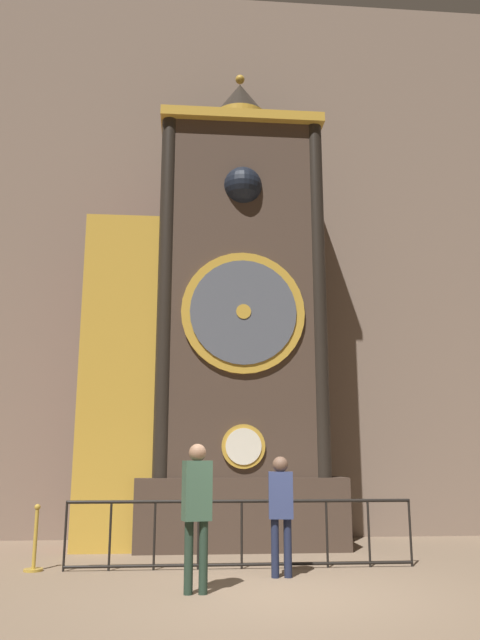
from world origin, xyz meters
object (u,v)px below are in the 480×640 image
clock_tower (217,329)px  visitor_near (197,501)px  visitor_far (281,503)px  stanchion_post (35,550)px

clock_tower → visitor_near: size_ratio=5.48×
visitor_far → stanchion_post: bearing=173.1°
visitor_near → stanchion_post: bearing=127.5°
clock_tower → visitor_far: bearing=-75.4°
stanchion_post → visitor_far: bearing=-13.0°
clock_tower → visitor_near: 5.03m
visitor_near → stanchion_post: 3.06m
clock_tower → visitor_near: clock_tower is taller
clock_tower → stanchion_post: size_ratio=10.37×
clock_tower → visitor_far: size_ratio=5.99×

